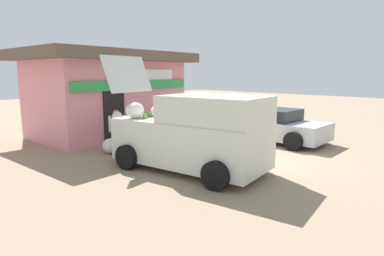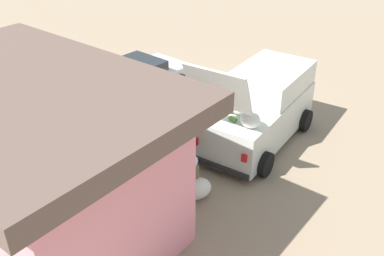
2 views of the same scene
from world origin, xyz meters
The scene contains 8 objects.
ground_plane centered at (0.00, 0.00, 0.00)m, with size 60.00×60.00×0.00m, color gray.
storefront_bar centered at (-0.91, 6.45, 1.82)m, with size 7.09×5.02×3.47m.
delivery_van centered at (-2.14, 0.15, 1.01)m, with size 2.73×4.84×3.11m.
parked_sedan centered at (2.75, 0.87, 0.60)m, with size 2.32×4.43×1.25m.
vendor_standing centered at (-0.86, 3.08, 1.02)m, with size 0.38×0.57×1.77m.
customer_bending centered at (-2.36, 3.44, 0.83)m, with size 0.65×0.76×1.36m.
unloaded_banana_pile centered at (-2.68, 3.39, 0.23)m, with size 0.76×0.88×0.49m.
paint_bucket centered at (1.31, 3.50, 0.19)m, with size 0.33×0.33×0.38m, color #BF3F33.
Camera 1 is at (-8.20, -5.79, 2.59)m, focal length 30.41 mm.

